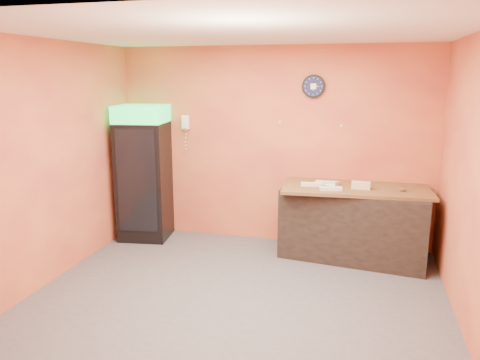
% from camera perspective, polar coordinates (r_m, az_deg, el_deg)
% --- Properties ---
extents(floor, '(4.50, 4.50, 0.00)m').
position_cam_1_polar(floor, '(5.27, -0.45, -14.37)').
color(floor, '#47474C').
rests_on(floor, ground).
extents(back_wall, '(4.50, 0.02, 2.80)m').
position_cam_1_polar(back_wall, '(6.71, 3.99, 4.13)').
color(back_wall, orange).
rests_on(back_wall, floor).
extents(left_wall, '(0.02, 4.00, 2.80)m').
position_cam_1_polar(left_wall, '(5.79, -22.52, 1.82)').
color(left_wall, orange).
rests_on(left_wall, floor).
extents(right_wall, '(0.02, 4.00, 2.80)m').
position_cam_1_polar(right_wall, '(4.75, 26.76, -0.80)').
color(right_wall, orange).
rests_on(right_wall, floor).
extents(ceiling, '(4.50, 4.00, 0.02)m').
position_cam_1_polar(ceiling, '(4.71, -0.52, 17.62)').
color(ceiling, white).
rests_on(ceiling, back_wall).
extents(beverage_cooler, '(0.78, 0.78, 1.97)m').
position_cam_1_polar(beverage_cooler, '(7.01, -11.77, 0.64)').
color(beverage_cooler, black).
rests_on(beverage_cooler, floor).
extents(prep_counter, '(1.95, 1.05, 0.93)m').
position_cam_1_polar(prep_counter, '(6.41, 13.71, -5.21)').
color(prep_counter, black).
rests_on(prep_counter, floor).
extents(wall_clock, '(0.31, 0.06, 0.31)m').
position_cam_1_polar(wall_clock, '(6.53, 8.96, 11.22)').
color(wall_clock, black).
rests_on(wall_clock, back_wall).
extents(wall_phone, '(0.11, 0.10, 0.20)m').
position_cam_1_polar(wall_phone, '(6.98, -6.67, 7.01)').
color(wall_phone, white).
rests_on(wall_phone, back_wall).
extents(butcher_paper, '(1.93, 1.00, 0.04)m').
position_cam_1_polar(butcher_paper, '(6.28, 13.94, -1.00)').
color(butcher_paper, brown).
rests_on(butcher_paper, prep_counter).
extents(sub_roll_stack, '(0.24, 0.09, 0.10)m').
position_cam_1_polar(sub_roll_stack, '(6.16, 14.53, -0.64)').
color(sub_roll_stack, beige).
rests_on(sub_roll_stack, butcher_paper).
extents(wrapped_sandwich_left, '(0.29, 0.14, 0.04)m').
position_cam_1_polar(wrapped_sandwich_left, '(6.22, 8.71, -0.52)').
color(wrapped_sandwich_left, silver).
rests_on(wrapped_sandwich_left, butcher_paper).
extents(wrapped_sandwich_mid, '(0.29, 0.17, 0.04)m').
position_cam_1_polar(wrapped_sandwich_mid, '(6.03, 11.01, -1.03)').
color(wrapped_sandwich_mid, silver).
rests_on(wrapped_sandwich_mid, butcher_paper).
extents(wrapped_sandwich_right, '(0.31, 0.13, 0.04)m').
position_cam_1_polar(wrapped_sandwich_right, '(6.32, 10.57, -0.36)').
color(wrapped_sandwich_right, silver).
rests_on(wrapped_sandwich_right, butcher_paper).
extents(kitchen_tool, '(0.06, 0.06, 0.06)m').
position_cam_1_polar(kitchen_tool, '(6.24, 11.74, -0.51)').
color(kitchen_tool, silver).
rests_on(kitchen_tool, butcher_paper).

